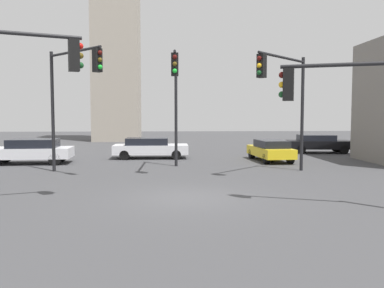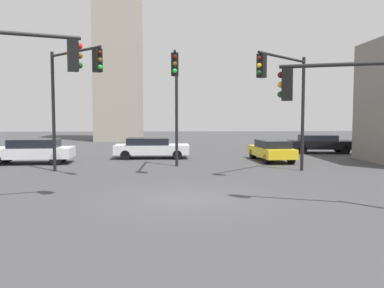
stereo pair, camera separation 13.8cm
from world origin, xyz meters
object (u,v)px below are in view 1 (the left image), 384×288
at_px(traffic_light_0, 16,78).
at_px(traffic_light_3, 284,87).
at_px(car_4, 318,143).
at_px(car_2, 31,151).
at_px(car_1, 150,147).
at_px(car_3, 270,150).
at_px(traffic_light_1, 72,84).
at_px(traffic_light_2, 175,87).
at_px(traffic_light_4, 348,99).

relative_size(traffic_light_0, traffic_light_3, 0.97).
xyz_separation_m(traffic_light_3, car_4, (5.66, 10.53, -3.36)).
bearing_deg(car_2, car_1, -162.59).
relative_size(traffic_light_0, car_3, 1.24).
distance_m(traffic_light_3, car_4, 12.42).
xyz_separation_m(traffic_light_3, car_1, (-6.59, 7.56, -3.38)).
height_order(traffic_light_1, car_4, traffic_light_1).
xyz_separation_m(car_2, car_4, (18.95, 5.51, -0.04)).
bearing_deg(car_4, traffic_light_2, -135.25).
relative_size(traffic_light_2, car_2, 1.21).
xyz_separation_m(traffic_light_4, car_2, (-13.26, 11.83, -2.53)).
height_order(traffic_light_2, car_3, traffic_light_2).
relative_size(traffic_light_2, car_1, 1.22).
bearing_deg(traffic_light_0, traffic_light_3, 10.82).
bearing_deg(traffic_light_3, traffic_light_1, -48.84).
relative_size(traffic_light_0, traffic_light_4, 1.18).
xyz_separation_m(traffic_light_2, traffic_light_4, (4.98, -8.35, -0.90)).
height_order(traffic_light_2, traffic_light_4, traffic_light_2).
height_order(traffic_light_1, car_1, traffic_light_1).
bearing_deg(traffic_light_2, traffic_light_0, -30.88).
relative_size(car_1, car_3, 1.08).
relative_size(traffic_light_1, car_4, 1.27).
height_order(traffic_light_0, traffic_light_3, traffic_light_3).
bearing_deg(traffic_light_0, traffic_light_2, 36.60).
distance_m(car_2, car_3, 14.12).
bearing_deg(traffic_light_4, traffic_light_3, -69.51).
bearing_deg(car_3, traffic_light_4, 171.48).
bearing_deg(car_3, traffic_light_3, 167.13).
bearing_deg(traffic_light_4, car_3, -73.09).
height_order(traffic_light_0, car_3, traffic_light_0).
bearing_deg(car_4, traffic_light_3, -113.58).
bearing_deg(car_2, traffic_light_4, 134.94).
xyz_separation_m(traffic_light_1, car_4, (15.47, 10.04, -3.53)).
distance_m(traffic_light_4, car_1, 16.00).
height_order(traffic_light_1, traffic_light_3, traffic_light_1).
relative_size(traffic_light_0, traffic_light_1, 0.93).
height_order(traffic_light_0, car_4, traffic_light_0).
bearing_deg(traffic_light_2, traffic_light_4, 32.53).
height_order(traffic_light_2, car_1, traffic_light_2).
relative_size(traffic_light_0, car_2, 1.14).
height_order(traffic_light_2, car_4, traffic_light_2).
xyz_separation_m(traffic_light_4, car_3, (0.85, 12.37, -2.60)).
xyz_separation_m(traffic_light_0, traffic_light_2, (4.89, 7.65, 0.28)).
xyz_separation_m(traffic_light_1, car_3, (10.62, 5.06, -3.56)).
bearing_deg(car_1, traffic_light_2, -75.72).
bearing_deg(traffic_light_2, car_1, -163.72).
relative_size(car_1, car_2, 0.99).
xyz_separation_m(car_2, car_3, (14.10, 0.54, -0.07)).
height_order(traffic_light_3, car_3, traffic_light_3).
distance_m(traffic_light_3, car_1, 10.58).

